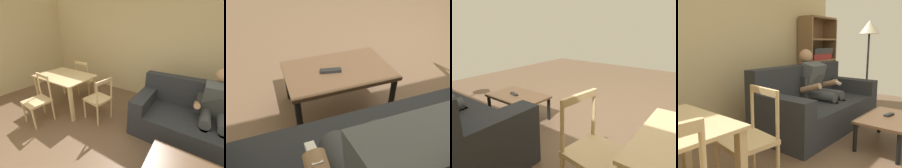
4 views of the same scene
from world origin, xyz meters
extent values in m
cube|color=#D1BC8C|center=(0.00, 2.86, 1.34)|extent=(6.65, 0.12, 2.69)
cube|color=#282B30|center=(1.36, 1.65, 0.20)|extent=(2.11, 0.96, 0.41)
cube|color=#282B30|center=(1.36, 2.03, 0.67)|extent=(2.10, 0.20, 0.52)
cube|color=#282B30|center=(0.43, 1.65, 0.52)|extent=(0.24, 0.96, 0.23)
cube|color=#282B30|center=(2.29, 1.66, 0.52)|extent=(0.24, 0.96, 0.23)
cube|color=#313533|center=(1.43, 1.87, 0.59)|extent=(0.42, 0.21, 0.36)
cube|color=#4C5156|center=(1.49, 1.93, 0.68)|extent=(0.40, 0.36, 0.60)
sphere|color=tan|center=(1.49, 2.03, 1.06)|extent=(0.21, 0.21, 0.21)
cylinder|color=#3D4145|center=(1.39, 1.63, 0.48)|extent=(0.15, 0.44, 0.15)
cylinder|color=tan|center=(1.39, 1.41, 0.20)|extent=(0.11, 0.11, 0.41)
cube|color=black|center=(1.39, 1.33, 0.04)|extent=(0.10, 0.24, 0.08)
cylinder|color=#3D4145|center=(1.61, 1.63, 0.48)|extent=(0.15, 0.44, 0.15)
cylinder|color=tan|center=(1.61, 1.41, 0.20)|extent=(0.11, 0.11, 0.41)
cube|color=black|center=(1.61, 1.33, 0.04)|extent=(0.10, 0.24, 0.08)
cylinder|color=tan|center=(1.25, 1.75, 0.61)|extent=(0.09, 0.35, 0.19)
cylinder|color=tan|center=(1.75, 1.75, 0.61)|extent=(0.09, 0.35, 0.19)
cube|color=white|center=(1.75, 1.59, 0.65)|extent=(0.04, 0.15, 0.08)
cube|color=brown|center=(1.29, 0.62, 0.36)|extent=(0.88, 0.57, 0.03)
cylinder|color=black|center=(0.90, 0.37, 0.17)|extent=(0.05, 0.05, 0.34)
cylinder|color=black|center=(0.90, 0.87, 0.17)|extent=(0.05, 0.05, 0.34)
cylinder|color=black|center=(1.69, 0.87, 0.17)|extent=(0.05, 0.05, 0.34)
cube|color=black|center=(1.36, 0.64, 0.39)|extent=(0.18, 0.08, 0.02)
cube|color=brown|center=(2.26, 2.60, 0.88)|extent=(0.04, 0.36, 1.76)
cube|color=brown|center=(3.19, 2.60, 0.88)|extent=(0.04, 0.36, 1.76)
cube|color=brown|center=(2.72, 2.77, 0.88)|extent=(0.96, 0.02, 1.76)
cube|color=brown|center=(2.72, 2.60, 0.02)|extent=(0.89, 0.36, 0.04)
cube|color=brown|center=(2.72, 2.60, 0.46)|extent=(0.89, 0.36, 0.04)
cube|color=brown|center=(2.72, 2.60, 0.90)|extent=(0.89, 0.36, 0.04)
cube|color=brown|center=(2.72, 2.60, 1.34)|extent=(0.89, 0.36, 0.04)
cube|color=brown|center=(2.72, 2.60, 1.78)|extent=(0.89, 0.36, 0.04)
cube|color=teal|center=(2.70, 2.58, 0.10)|extent=(0.73, 0.31, 0.12)
cube|color=#2D5193|center=(2.71, 2.58, 0.22)|extent=(0.73, 0.30, 0.12)
cube|color=maroon|center=(2.75, 2.58, 0.54)|extent=(0.73, 0.32, 0.12)
cube|color=#333338|center=(2.72, 2.58, 0.66)|extent=(0.73, 0.30, 0.12)
cube|color=maroon|center=(2.69, 2.58, 0.98)|extent=(0.73, 0.31, 0.12)
cube|color=#333338|center=(2.74, 2.58, 1.10)|extent=(0.73, 0.30, 0.12)
cube|color=#D1B27F|center=(-0.75, 1.63, 0.37)|extent=(0.06, 0.06, 0.74)
cube|color=#D1B27F|center=(-0.40, 1.27, 0.44)|extent=(0.48, 0.48, 0.04)
cylinder|color=#D1B27F|center=(-0.57, 1.48, 0.22)|extent=(0.04, 0.04, 0.44)
cylinder|color=#D1B27F|center=(-0.19, 1.43, 0.22)|extent=(0.04, 0.04, 0.44)
cylinder|color=#D1B27F|center=(-0.24, 1.05, 0.22)|extent=(0.04, 0.04, 0.44)
cylinder|color=#D1B27F|center=(-0.19, 1.43, 0.67)|extent=(0.03, 0.03, 0.45)
cylinder|color=#D1B27F|center=(-0.24, 1.05, 0.67)|extent=(0.03, 0.03, 0.45)
cube|color=#D1B27F|center=(-0.22, 1.24, 0.86)|extent=(0.09, 0.38, 0.06)
cylinder|color=#D1B27F|center=(-1.12, 0.73, 0.69)|extent=(0.03, 0.03, 0.50)
cylinder|color=black|center=(2.62, 1.45, 0.01)|extent=(0.28, 0.28, 0.03)
cylinder|color=#333333|center=(2.62, 1.45, 0.71)|extent=(0.04, 0.04, 1.43)
cone|color=beige|center=(2.62, 1.45, 1.55)|extent=(0.36, 0.36, 0.24)
camera|label=1|loc=(1.15, -0.60, 1.75)|focal=22.15mm
camera|label=2|loc=(1.85, 2.14, 1.36)|focal=36.64mm
camera|label=3|loc=(-1.04, 2.51, 1.41)|focal=32.93mm
camera|label=4|loc=(-1.68, -0.27, 1.28)|focal=38.91mm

